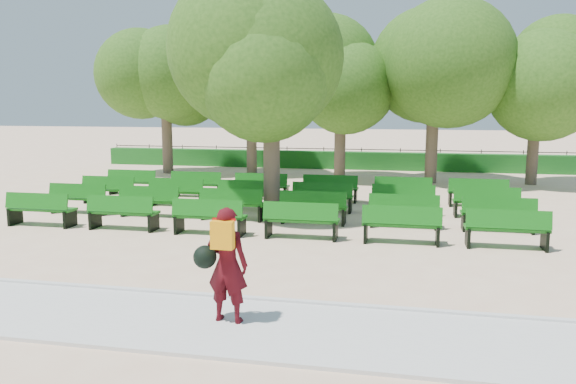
% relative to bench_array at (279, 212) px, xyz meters
% --- Properties ---
extents(ground, '(120.00, 120.00, 0.00)m').
position_rel_bench_array_xyz_m(ground, '(0.52, -1.26, -0.10)').
color(ground, beige).
extents(paving, '(30.00, 2.20, 0.06)m').
position_rel_bench_array_xyz_m(paving, '(0.52, -8.66, -0.07)').
color(paving, silver).
rests_on(paving, ground).
extents(curb, '(30.00, 0.12, 0.10)m').
position_rel_bench_array_xyz_m(curb, '(0.52, -7.51, -0.05)').
color(curb, silver).
rests_on(curb, ground).
extents(hedge, '(26.00, 0.70, 0.90)m').
position_rel_bench_array_xyz_m(hedge, '(0.52, 12.74, 0.35)').
color(hedge, '#175C1B').
rests_on(hedge, ground).
extents(fence, '(26.00, 0.10, 1.02)m').
position_rel_bench_array_xyz_m(fence, '(0.52, 13.14, -0.10)').
color(fence, black).
rests_on(fence, ground).
extents(tree_line, '(21.80, 6.80, 7.04)m').
position_rel_bench_array_xyz_m(tree_line, '(0.52, 8.74, -0.10)').
color(tree_line, '#325E19').
rests_on(tree_line, ground).
extents(bench_array, '(1.91, 0.64, 1.20)m').
position_rel_bench_array_xyz_m(bench_array, '(0.00, 0.00, 0.00)').
color(bench_array, '#126712').
rests_on(bench_array, ground).
extents(tree_among, '(4.81, 4.81, 6.59)m').
position_rel_bench_array_xyz_m(tree_among, '(-0.10, -0.52, 4.31)').
color(tree_among, brown).
rests_on(tree_among, ground).
extents(person, '(0.86, 0.53, 1.80)m').
position_rel_bench_array_xyz_m(person, '(1.06, -8.54, 0.89)').
color(person, '#41090F').
rests_on(person, ground).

